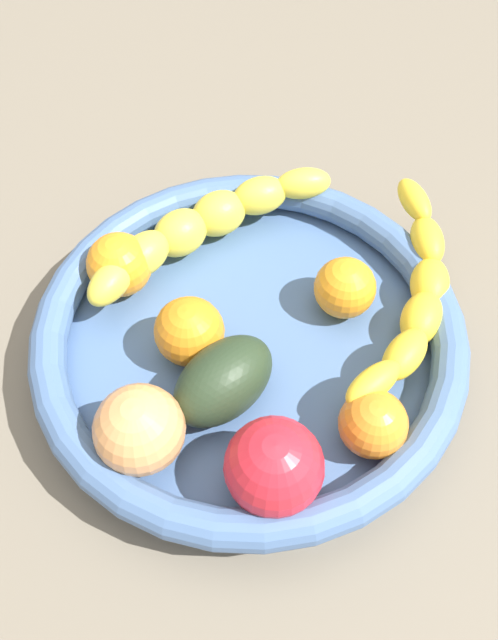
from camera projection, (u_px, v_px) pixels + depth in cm
name	position (u px, v px, depth cm)	size (l,w,h in cm)	color
kitchen_counter	(249.00, 364.00, 55.92)	(120.00, 120.00, 3.00)	#6B6254
fruit_bowl	(249.00, 338.00, 52.49)	(34.85, 34.85, 5.19)	#466596
banana_draped_left	(204.00, 225.00, 56.43)	(21.92, 14.94, 4.45)	yellow
banana_draped_right	(416.00, 295.00, 52.08)	(11.58, 23.22, 4.35)	yellow
orange_front	(119.00, 265.00, 53.92)	(5.49, 5.49, 5.49)	orange
orange_mid_left	(345.00, 288.00, 52.76)	(5.11, 5.11, 5.11)	orange
orange_mid_right	(373.00, 424.00, 45.84)	(5.01, 5.01, 5.01)	orange
orange_rear	(189.00, 331.00, 50.05)	(5.53, 5.53, 5.53)	orange
tomato_red	(274.00, 467.00, 43.05)	(6.83, 6.83, 6.83)	red
avocado_dark	(224.00, 381.00, 47.56)	(8.63, 5.50, 5.74)	#253621
peach_blush	(139.00, 430.00, 44.78)	(6.49, 6.49, 6.49)	#E59A5B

